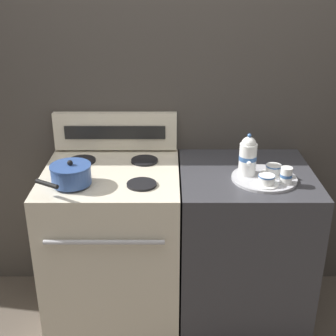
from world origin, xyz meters
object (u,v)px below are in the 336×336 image
(serving_tray, at_px, (263,178))
(teacup_right, at_px, (265,180))
(saucepan, at_px, (69,174))
(teapot, at_px, (247,156))
(teacup_left, at_px, (272,169))
(stove, at_px, (113,246))
(creamer_jug, at_px, (285,175))

(serving_tray, xyz_separation_m, teacup_right, (-0.01, -0.09, 0.03))
(saucepan, xyz_separation_m, teapot, (0.89, 0.11, 0.05))
(serving_tray, xyz_separation_m, teacup_left, (0.05, 0.04, 0.03))
(stove, xyz_separation_m, teapot, (0.72, -0.05, 0.58))
(creamer_jug, bearing_deg, teacup_right, -171.21)
(stove, height_order, teacup_right, teacup_right)
(stove, xyz_separation_m, teacup_left, (0.85, -0.05, 0.50))
(teacup_right, distance_m, creamer_jug, 0.10)
(teacup_right, bearing_deg, creamer_jug, 8.79)
(saucepan, xyz_separation_m, teacup_left, (1.03, 0.11, -0.02))
(teapot, bearing_deg, saucepan, -173.11)
(teapot, height_order, teacup_right, teapot)
(teapot, bearing_deg, serving_tray, -24.29)
(saucepan, distance_m, teacup_right, 0.97)
(teacup_left, bearing_deg, teapot, -179.63)
(serving_tray, height_order, teapot, teapot)
(stove, relative_size, teacup_left, 7.50)
(saucepan, bearing_deg, stove, 41.30)
(serving_tray, height_order, teacup_right, teacup_right)
(serving_tray, bearing_deg, teacup_right, -94.79)
(creamer_jug, bearing_deg, teacup_left, 109.19)
(serving_tray, bearing_deg, stove, 173.93)
(stove, xyz_separation_m, teacup_right, (0.79, -0.17, 0.50))
(stove, bearing_deg, saucepan, -138.70)
(serving_tray, bearing_deg, creamer_jug, -37.49)
(teacup_left, height_order, creamer_jug, creamer_jug)
(saucepan, height_order, teapot, teapot)
(teapot, bearing_deg, creamer_jug, -31.64)
(teacup_right, height_order, creamer_jug, creamer_jug)
(teacup_right, relative_size, creamer_jug, 1.48)
(teacup_left, bearing_deg, creamer_jug, -70.81)
(serving_tray, bearing_deg, teacup_left, 35.83)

